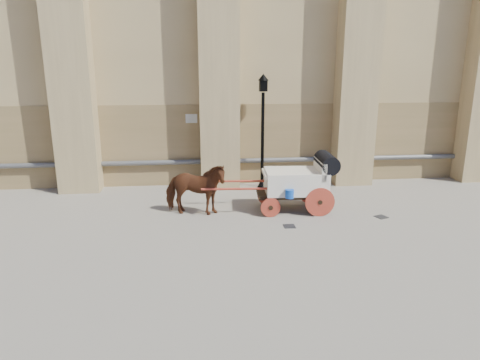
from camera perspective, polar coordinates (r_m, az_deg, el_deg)
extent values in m
plane|color=gray|center=(12.66, 2.84, -5.13)|extent=(90.00, 90.00, 0.00)
cube|color=#98794F|center=(16.61, 7.59, 4.94)|extent=(44.00, 0.35, 3.00)
cylinder|color=#59595B|center=(16.46, 7.74, 2.72)|extent=(42.00, 0.18, 0.18)
cube|color=beige|center=(15.83, -6.50, 8.15)|extent=(0.42, 0.04, 0.32)
imported|color=#602F18|center=(12.79, -6.02, -1.23)|extent=(2.02, 1.22, 1.59)
cube|color=black|center=(13.31, 6.97, -1.79)|extent=(2.21, 1.10, 0.12)
cube|color=white|center=(13.22, 7.44, -0.15)|extent=(1.93, 1.33, 0.68)
cube|color=white|center=(13.27, 10.62, 1.51)|extent=(0.22, 1.23, 0.54)
cube|color=white|center=(13.04, 3.87, 0.84)|extent=(0.41, 1.09, 0.10)
cylinder|color=black|center=(13.27, 11.48, 2.34)|extent=(0.62, 1.25, 0.55)
cylinder|color=#B43A26|center=(12.91, 10.61, -2.91)|extent=(0.88, 0.11, 0.88)
cylinder|color=#B43A26|center=(14.04, 9.51, -1.41)|extent=(0.88, 0.11, 0.88)
cylinder|color=#B43A26|center=(12.71, 4.10, -3.68)|extent=(0.59, 0.09, 0.59)
cylinder|color=#B43A26|center=(13.85, 3.54, -2.09)|extent=(0.59, 0.09, 0.59)
cylinder|color=#B43A26|center=(12.63, 0.10, -1.19)|extent=(2.35, 0.21, 0.07)
cylinder|color=#B43A26|center=(13.48, -0.07, -0.16)|extent=(2.35, 0.21, 0.07)
cylinder|color=blue|center=(12.57, 6.62, -1.84)|extent=(0.25, 0.25, 0.25)
cylinder|color=black|center=(15.54, 3.02, 5.21)|extent=(0.12, 0.12, 3.45)
cone|color=black|center=(15.87, 2.94, -0.32)|extent=(0.35, 0.35, 0.35)
cube|color=black|center=(15.34, 3.12, 12.47)|extent=(0.27, 0.27, 0.40)
cone|color=black|center=(15.33, 3.13, 13.54)|extent=(0.38, 0.38, 0.23)
cube|color=black|center=(12.11, 6.61, -6.14)|extent=(0.33, 0.33, 0.01)
cube|color=black|center=(13.42, 18.32, -4.69)|extent=(0.41, 0.41, 0.01)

